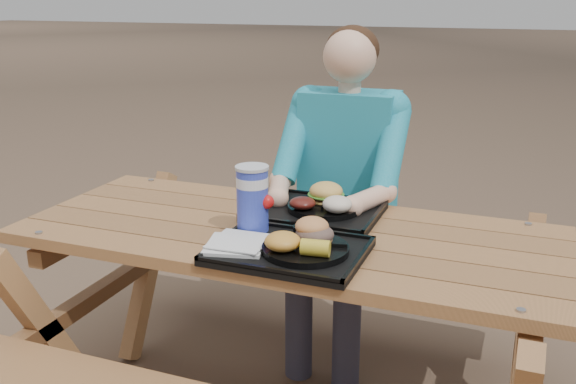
% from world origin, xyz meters
% --- Properties ---
extents(picnic_table, '(1.80, 1.49, 0.75)m').
position_xyz_m(picnic_table, '(0.00, 0.00, 0.38)').
color(picnic_table, '#999999').
rests_on(picnic_table, ground).
extents(tray_near, '(0.45, 0.35, 0.02)m').
position_xyz_m(tray_near, '(0.08, -0.21, 0.76)').
color(tray_near, black).
rests_on(tray_near, picnic_table).
extents(tray_far, '(0.45, 0.35, 0.02)m').
position_xyz_m(tray_far, '(0.04, 0.17, 0.76)').
color(tray_far, black).
rests_on(tray_far, picnic_table).
extents(plate_near, '(0.26, 0.26, 0.02)m').
position_xyz_m(plate_near, '(0.14, -0.21, 0.78)').
color(plate_near, black).
rests_on(plate_near, tray_near).
extents(plate_far, '(0.26, 0.26, 0.02)m').
position_xyz_m(plate_far, '(0.07, 0.18, 0.78)').
color(plate_far, black).
rests_on(plate_far, tray_far).
extents(napkin_stack, '(0.21, 0.21, 0.02)m').
position_xyz_m(napkin_stack, '(-0.07, -0.25, 0.78)').
color(napkin_stack, silver).
rests_on(napkin_stack, tray_near).
extents(soda_cup, '(0.10, 0.10, 0.21)m').
position_xyz_m(soda_cup, '(-0.08, -0.10, 0.87)').
color(soda_cup, '#172AAF').
rests_on(soda_cup, tray_near).
extents(condiment_bbq, '(0.05, 0.05, 0.03)m').
position_xyz_m(condiment_bbq, '(0.08, -0.09, 0.79)').
color(condiment_bbq, black).
rests_on(condiment_bbq, tray_near).
extents(condiment_mustard, '(0.05, 0.05, 0.03)m').
position_xyz_m(condiment_mustard, '(0.14, -0.08, 0.79)').
color(condiment_mustard, gold).
rests_on(condiment_mustard, tray_near).
extents(sandwich, '(0.11, 0.11, 0.11)m').
position_xyz_m(sandwich, '(0.15, -0.17, 0.85)').
color(sandwich, '#CE8249').
rests_on(sandwich, plate_near).
extents(mac_cheese, '(0.11, 0.11, 0.05)m').
position_xyz_m(mac_cheese, '(0.09, -0.27, 0.82)').
color(mac_cheese, gold).
rests_on(mac_cheese, plate_near).
extents(corn_cob, '(0.09, 0.09, 0.05)m').
position_xyz_m(corn_cob, '(0.19, -0.27, 0.81)').
color(corn_cob, gold).
rests_on(corn_cob, plate_near).
extents(cutlery_far, '(0.05, 0.14, 0.01)m').
position_xyz_m(cutlery_far, '(-0.12, 0.18, 0.77)').
color(cutlery_far, black).
rests_on(cutlery_far, tray_far).
extents(burger, '(0.12, 0.12, 0.11)m').
position_xyz_m(burger, '(0.06, 0.21, 0.84)').
color(burger, gold).
rests_on(burger, plate_far).
extents(baked_beans, '(0.09, 0.09, 0.04)m').
position_xyz_m(baked_beans, '(0.01, 0.11, 0.81)').
color(baked_beans, '#531610').
rests_on(baked_beans, plate_far).
extents(potato_salad, '(0.10, 0.10, 0.06)m').
position_xyz_m(potato_salad, '(0.14, 0.11, 0.82)').
color(potato_salad, beige).
rests_on(potato_salad, plate_far).
extents(diner, '(0.48, 0.84, 1.28)m').
position_xyz_m(diner, '(0.03, 0.60, 0.64)').
color(diner, '#17A28D').
rests_on(diner, ground).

